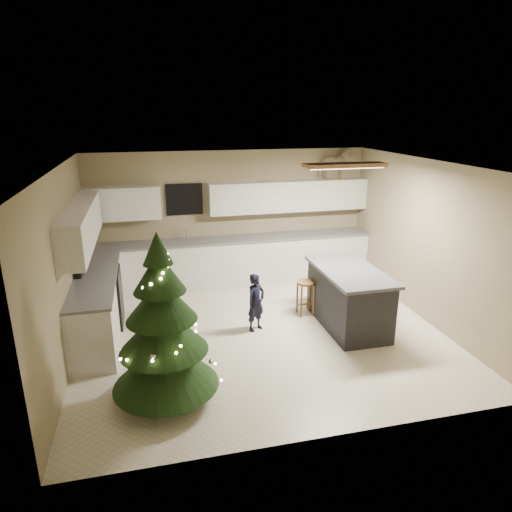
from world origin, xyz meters
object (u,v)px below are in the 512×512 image
island (348,298)px  bar_stool (306,290)px  christmas_tree (163,334)px  toddler (256,302)px  rocking_horse (335,164)px

island → bar_stool: bearing=133.4°
christmas_tree → island: bearing=24.0°
bar_stool → toddler: (-0.95, -0.36, 0.02)m
bar_stool → toddler: toddler is taller
bar_stool → christmas_tree: bearing=-142.5°
bar_stool → christmas_tree: 3.08m
bar_stool → rocking_horse: 2.89m
island → christmas_tree: christmas_tree is taller
bar_stool → christmas_tree: christmas_tree is taller
island → rocking_horse: bearing=73.9°
toddler → island: bearing=-39.3°
toddler → rocking_horse: 3.59m
christmas_tree → toddler: (1.47, 1.51, -0.39)m
island → toddler: bearing=172.5°
christmas_tree → rocking_horse: bearing=45.6°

